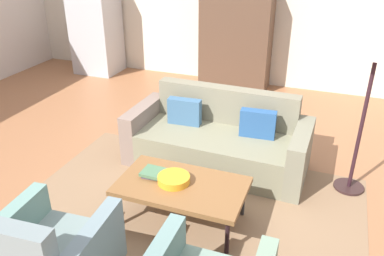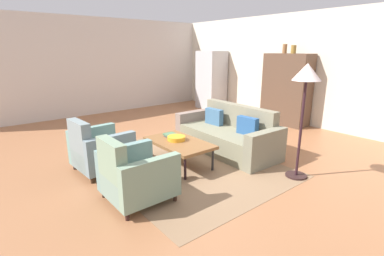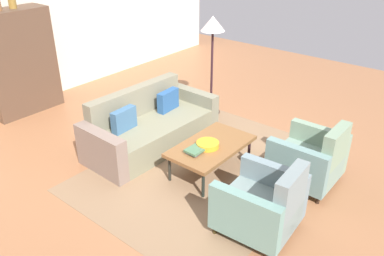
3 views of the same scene
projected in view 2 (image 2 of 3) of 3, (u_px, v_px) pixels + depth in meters
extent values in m
plane|color=#9F6642|center=(204.00, 158.00, 5.12)|extent=(11.65, 11.65, 0.00)
cube|color=beige|center=(316.00, 70.00, 6.93)|extent=(9.71, 0.12, 2.80)
cube|color=beige|center=(97.00, 67.00, 8.39)|extent=(0.12, 7.28, 2.80)
cube|color=#8A6A4D|center=(182.00, 163.00, 4.88)|extent=(3.40, 2.60, 0.01)
cube|color=gray|center=(225.00, 140.00, 5.45)|extent=(1.76, 0.95, 0.42)
cube|color=#78735D|center=(239.00, 126.00, 5.60)|extent=(1.74, 0.23, 0.86)
cube|color=gray|center=(266.00, 149.00, 4.69)|extent=(0.20, 0.90, 0.62)
cube|color=#806C60|center=(195.00, 125.00, 6.16)|extent=(0.20, 0.90, 0.62)
cube|color=#295289|center=(247.00, 126.00, 5.07)|extent=(0.41, 0.15, 0.32)
cube|color=#3C6387|center=(214.00, 117.00, 5.76)|extent=(0.41, 0.14, 0.32)
cylinder|color=black|center=(175.00, 143.00, 5.36)|extent=(0.04, 0.04, 0.37)
cylinder|color=#262527|center=(213.00, 160.00, 4.57)|extent=(0.04, 0.04, 0.37)
cylinder|color=black|center=(149.00, 150.00, 5.03)|extent=(0.04, 0.04, 0.37)
cylinder|color=black|center=(185.00, 169.00, 4.23)|extent=(0.04, 0.04, 0.37)
cube|color=brown|center=(179.00, 143.00, 4.74)|extent=(1.20, 0.70, 0.05)
cylinder|color=#332912|center=(113.00, 156.00, 5.08)|extent=(0.05, 0.05, 0.10)
cylinder|color=#2C2513|center=(133.00, 167.00, 4.60)|extent=(0.05, 0.05, 0.10)
cylinder|color=#32231D|center=(75.00, 166.00, 4.64)|extent=(0.05, 0.05, 0.10)
cylinder|color=#3A2819|center=(92.00, 180.00, 4.16)|extent=(0.05, 0.05, 0.10)
cube|color=gray|center=(102.00, 155.00, 4.57)|extent=(0.61, 0.84, 0.30)
cube|color=gray|center=(81.00, 146.00, 4.29)|extent=(0.57, 0.18, 0.78)
cube|color=gray|center=(93.00, 143.00, 4.77)|extent=(0.17, 0.81, 0.56)
cube|color=slate|center=(112.00, 153.00, 4.29)|extent=(0.17, 0.81, 0.56)
cylinder|color=black|center=(148.00, 179.00, 4.18)|extent=(0.05, 0.05, 0.10)
cylinder|color=#352116|center=(175.00, 197.00, 3.67)|extent=(0.05, 0.05, 0.10)
cylinder|color=black|center=(104.00, 194.00, 3.77)|extent=(0.05, 0.05, 0.10)
cylinder|color=#311C17|center=(127.00, 216.00, 3.26)|extent=(0.05, 0.05, 0.10)
cube|color=gray|center=(138.00, 182.00, 3.67)|extent=(0.56, 0.80, 0.30)
cube|color=gray|center=(113.00, 171.00, 3.40)|extent=(0.56, 0.14, 0.78)
cube|color=slate|center=(126.00, 164.00, 3.89)|extent=(0.12, 0.80, 0.56)
cube|color=gray|center=(152.00, 182.00, 3.38)|extent=(0.12, 0.80, 0.56)
cylinder|color=orange|center=(176.00, 138.00, 4.78)|extent=(0.30, 0.30, 0.07)
cube|color=#4F4560|center=(171.00, 136.00, 4.96)|extent=(0.25, 0.17, 0.02)
cube|color=#4A7350|center=(171.00, 135.00, 4.96)|extent=(0.28, 0.20, 0.03)
cube|color=brown|center=(286.00, 90.00, 7.28)|extent=(1.20, 0.50, 1.80)
cube|color=#432D17|center=(282.00, 88.00, 7.66)|extent=(0.56, 0.01, 1.51)
cube|color=#43341E|center=(302.00, 90.00, 7.21)|extent=(0.56, 0.01, 1.51)
cylinder|color=brown|center=(285.00, 49.00, 7.12)|extent=(0.11, 0.11, 0.23)
cylinder|color=olive|center=(294.00, 49.00, 6.93)|extent=(0.12, 0.12, 0.20)
cube|color=#B7BABF|center=(211.00, 80.00, 9.28)|extent=(0.80, 0.70, 1.85)
cylinder|color=#99999E|center=(221.00, 77.00, 9.44)|extent=(0.02, 0.02, 0.70)
cylinder|color=#2F1D1D|center=(296.00, 175.00, 4.39)|extent=(0.32, 0.32, 0.03)
cylinder|color=#2E1920|center=(301.00, 130.00, 4.19)|extent=(0.04, 0.04, 1.45)
cone|color=silver|center=(307.00, 72.00, 3.96)|extent=(0.40, 0.40, 0.24)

